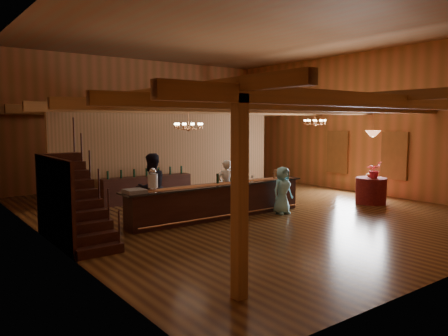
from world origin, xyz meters
TOP-DOWN VIEW (x-y plane):
  - floor at (0.00, 0.00)m, footprint 14.00×14.00m
  - ceiling at (0.00, 0.00)m, footprint 14.00×14.00m
  - wall_back at (0.00, 7.00)m, footprint 12.00×0.10m
  - wall_left at (-6.00, 0.00)m, footprint 0.10×14.00m
  - wall_right at (6.00, 0.00)m, footprint 0.10×14.00m
  - beam_grid at (0.00, 0.51)m, footprint 11.90×13.90m
  - support_posts at (0.00, -0.50)m, footprint 9.20×10.20m
  - partition_wall at (-0.50, 3.50)m, footprint 9.00×0.18m
  - window_right_front at (5.95, -1.60)m, footprint 0.12×1.05m
  - window_right_back at (5.95, 1.00)m, footprint 0.12×1.05m
  - staircase at (-5.45, -0.74)m, footprint 1.00×2.80m
  - backroom_boxes at (-0.29, 5.50)m, footprint 4.10×0.60m
  - tasting_bar at (-1.33, -0.59)m, footprint 5.94×0.81m
  - beverage_dispenser at (-3.42, -0.53)m, footprint 0.26×0.26m
  - glass_rack_tray at (-3.98, -0.62)m, footprint 0.50×0.50m
  - raffle_drum at (0.94, -0.65)m, footprint 0.34×0.24m
  - bar_bottle_0 at (-1.29, -0.48)m, footprint 0.07×0.07m
  - bar_bottle_1 at (-0.61, -0.48)m, footprint 0.07×0.07m
  - backbar_shelf at (-1.83, 3.00)m, footprint 3.24×0.68m
  - round_table at (4.21, -1.85)m, footprint 1.02×1.02m
  - chandelier_left at (-1.96, 0.03)m, footprint 0.80×0.80m
  - chandelier_right at (3.90, 0.47)m, footprint 0.80×0.80m
  - pendant_lamp at (4.21, -1.85)m, footprint 0.52×0.52m
  - bartender at (-0.56, 0.09)m, footprint 0.67×0.54m
  - staff_second at (-3.16, 0.08)m, footprint 1.05×0.89m
  - guest at (0.57, -1.27)m, footprint 0.71×0.47m
  - floor_plant at (2.36, 3.52)m, footprint 0.70×0.58m
  - table_flowers at (4.23, -1.93)m, footprint 0.57×0.51m
  - table_vase at (4.32, -1.70)m, footprint 0.19×0.19m

SIDE VIEW (x-z plane):
  - floor at x=0.00m, z-range 0.00..0.00m
  - round_table at x=4.21m, z-range 0.00..0.88m
  - backbar_shelf at x=-1.83m, z-range 0.00..0.91m
  - tasting_bar at x=-1.33m, z-range 0.00..1.00m
  - backroom_boxes at x=-0.29m, z-range -0.02..1.08m
  - floor_plant at x=2.36m, z-range 0.00..1.19m
  - guest at x=0.57m, z-range 0.00..1.44m
  - bartender at x=-0.56m, z-range 0.00..1.62m
  - staff_second at x=-3.16m, z-range 0.00..1.92m
  - staircase at x=-5.45m, z-range 0.00..2.00m
  - table_vase at x=4.32m, z-range 0.88..1.19m
  - glass_rack_tray at x=-3.98m, z-range 0.99..1.09m
  - bar_bottle_0 at x=-1.29m, z-range 0.99..1.29m
  - bar_bottle_1 at x=-0.61m, z-range 0.99..1.29m
  - raffle_drum at x=0.94m, z-range 1.02..1.32m
  - table_flowers at x=4.23m, z-range 0.88..1.45m
  - beverage_dispenser at x=-3.42m, z-range 0.98..1.58m
  - window_right_front at x=5.95m, z-range 0.67..2.42m
  - window_right_back at x=5.95m, z-range 0.67..2.42m
  - partition_wall at x=-0.50m, z-range 0.00..3.10m
  - support_posts at x=0.00m, z-range 0.00..3.20m
  - pendant_lamp at x=4.21m, z-range 1.95..2.85m
  - chandelier_left at x=-1.96m, z-range 2.33..3.01m
  - wall_back at x=0.00m, z-range 0.00..5.50m
  - wall_left at x=-6.00m, z-range 0.00..5.50m
  - wall_right at x=6.00m, z-range 0.00..5.50m
  - chandelier_right at x=3.90m, z-range 2.50..3.07m
  - beam_grid at x=0.00m, z-range 3.05..3.44m
  - ceiling at x=0.00m, z-range 5.50..5.50m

